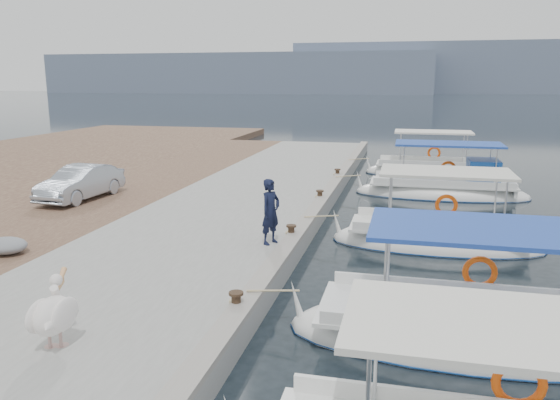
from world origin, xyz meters
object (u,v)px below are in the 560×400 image
object	(u,v)px
fishing_caique_d	(444,192)
parked_car	(81,183)
pelican	(53,313)
fishing_caique_b	(467,337)
fishing_caique_c	(436,242)
fishing_caique_e	(428,172)
fisherman	(271,212)

from	to	relation	value
fishing_caique_d	parked_car	xyz separation A→B (m)	(-13.04, -5.96, 0.92)
fishing_caique_d	parked_car	size ratio (longest dim) A/B	1.92
pelican	fishing_caique_b	bearing A→B (deg)	21.70
fishing_caique_c	pelican	xyz separation A→B (m)	(-6.37, -8.80, 0.95)
fishing_caique_c	fishing_caique_e	xyz separation A→B (m)	(0.13, 12.61, -0.00)
pelican	parked_car	size ratio (longest dim) A/B	0.38
pelican	parked_car	bearing A→B (deg)	120.83
fishing_caique_b	fishing_caique_c	distance (m)	6.16
fishing_caique_d	fisherman	xyz separation A→B (m)	(-4.98, -9.74, 1.18)
fishing_caique_b	fisherman	size ratio (longest dim) A/B	3.82
fishing_caique_b	fishing_caique_d	bearing A→B (deg)	88.56
fishing_caique_d	fishing_caique_b	bearing A→B (deg)	-91.44
fishing_caique_b	fishing_caique_d	xyz separation A→B (m)	(0.34, 13.45, 0.07)
fishing_caique_e	fisherman	xyz separation A→B (m)	(-4.50, -15.05, 1.24)
pelican	parked_car	xyz separation A→B (m)	(-6.05, 10.13, 0.04)
pelican	parked_car	distance (m)	11.80
fishing_caique_b	fisherman	distance (m)	6.07
fishing_caique_e	fishing_caique_b	bearing A→B (deg)	-89.54
fishing_caique_b	fishing_caique_c	bearing A→B (deg)	92.61
fisherman	fishing_caique_b	bearing A→B (deg)	-101.89
fishing_caique_c	pelican	size ratio (longest dim) A/B	4.29
fishing_caique_e	fishing_caique_c	bearing A→B (deg)	-90.59
fishing_caique_c	fisherman	distance (m)	5.16
fisherman	parked_car	size ratio (longest dim) A/B	0.47
fishing_caique_b	pelican	world-z (taller)	fishing_caique_b
fishing_caique_e	parked_car	world-z (taller)	fishing_caique_e
fishing_caique_e	parked_car	bearing A→B (deg)	-138.07
fisherman	pelican	bearing A→B (deg)	-170.87
fishing_caique_b	pelican	xyz separation A→B (m)	(-6.65, -2.65, 0.95)
fishing_caique_c	fishing_caique_d	distance (m)	7.32
fishing_caique_e	parked_car	size ratio (longest dim) A/B	1.71
fishing_caique_d	parked_car	distance (m)	14.37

